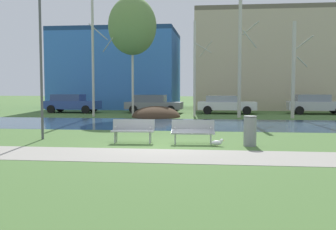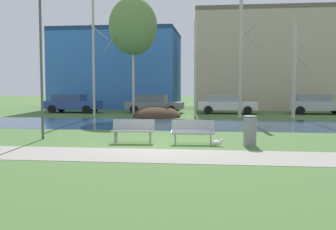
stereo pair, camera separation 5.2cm
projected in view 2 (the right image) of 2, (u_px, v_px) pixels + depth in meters
ground_plane at (183, 121)px, 24.28m from camera, size 120.00×120.00×0.00m
paved_path_strip at (151, 155)px, 12.20m from camera, size 60.00×2.46×0.01m
river_band at (180, 124)px, 22.36m from camera, size 80.00×6.97×0.01m
soil_mound at (157, 117)px, 27.47m from camera, size 3.34×3.52×1.52m
bench_left at (133, 130)px, 14.99m from camera, size 1.63×0.64×0.87m
bench_right at (193, 131)px, 14.72m from camera, size 1.63×0.64×0.87m
trash_bin at (250, 130)px, 14.13m from camera, size 0.48×0.48×1.07m
seagull at (217, 142)px, 14.09m from camera, size 0.47×0.17×0.27m
streetlamp at (41, 39)px, 15.68m from camera, size 0.32×0.32×6.11m
birch_far_left at (94, 55)px, 27.55m from camera, size 1.60×2.63×8.51m
birch_left at (133, 26)px, 28.25m from camera, size 3.43×3.43×8.47m
birch_center_left at (196, 68)px, 27.62m from camera, size 1.30×2.35×6.66m
birch_center at (241, 54)px, 26.65m from camera, size 1.37×2.37×8.41m
birch_center_right at (295, 69)px, 26.25m from camera, size 1.35×2.08×6.38m
parked_van_nearest_blue at (72, 103)px, 32.01m from camera, size 4.43×2.10×1.48m
parked_sedan_second_grey at (153, 103)px, 31.71m from camera, size 4.57×2.20×1.44m
parked_hatch_third_white at (227, 104)px, 30.80m from camera, size 4.54×2.21×1.39m
parked_wagon_fourth_silver at (317, 104)px, 30.32m from camera, size 4.41×2.26×1.50m
building_blue_store at (119, 70)px, 39.57m from camera, size 11.58×8.88×7.52m
building_beige_block at (267, 60)px, 37.11m from camera, size 13.04×6.70×9.08m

